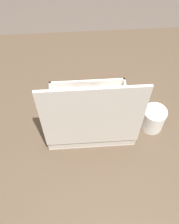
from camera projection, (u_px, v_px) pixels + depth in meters
The scene contains 4 objects.
ground_plane at pixel (92, 182), 1.63m from camera, with size 8.00×8.00×0.00m, color #564C44.
dining_table at pixel (94, 127), 1.10m from camera, with size 0.96×0.98×0.76m.
donut_box at pixel (89, 114), 0.93m from camera, with size 0.30×0.28×0.33m.
coffee_mug at pixel (153, 119), 0.93m from camera, with size 0.08×0.08×0.09m.
Camera 1 is at (0.06, 0.57, 1.59)m, focal length 42.00 mm.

